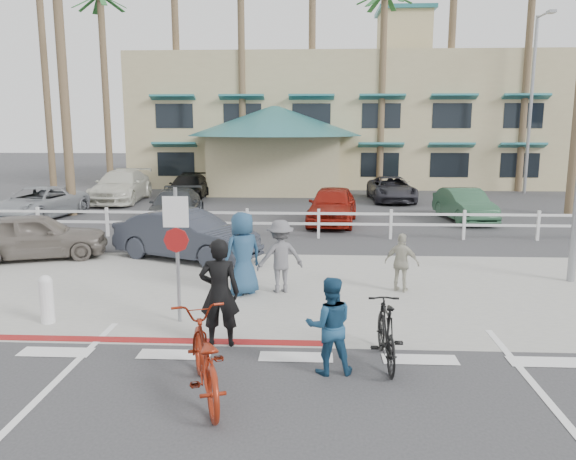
# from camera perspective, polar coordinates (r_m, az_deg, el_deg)

# --- Properties ---
(ground) EXTENTS (140.00, 140.00, 0.00)m
(ground) POSITION_cam_1_polar(r_m,az_deg,el_deg) (8.82, 0.67, -14.40)
(ground) COLOR #333335
(bike_path) EXTENTS (12.00, 16.00, 0.01)m
(bike_path) POSITION_cam_1_polar(r_m,az_deg,el_deg) (7.06, -0.00, -21.22)
(bike_path) COLOR #333335
(bike_path) RESTS_ON ground
(sidewalk_plaza) EXTENTS (22.00, 7.00, 0.01)m
(sidewalk_plaza) POSITION_cam_1_polar(r_m,az_deg,el_deg) (13.04, 1.44, -6.02)
(sidewalk_plaza) COLOR gray
(sidewalk_plaza) RESTS_ON ground
(cross_street) EXTENTS (40.00, 5.00, 0.01)m
(cross_street) POSITION_cam_1_polar(r_m,az_deg,el_deg) (16.91, 1.78, -2.17)
(cross_street) COLOR #333335
(cross_street) RESTS_ON ground
(parking_lot) EXTENTS (50.00, 16.00, 0.01)m
(parking_lot) POSITION_cam_1_polar(r_m,az_deg,el_deg) (26.26, 2.18, 2.37)
(parking_lot) COLOR #333335
(parking_lot) RESTS_ON ground
(curb_red) EXTENTS (7.00, 0.25, 0.02)m
(curb_red) POSITION_cam_1_polar(r_m,az_deg,el_deg) (10.45, -16.04, -10.69)
(curb_red) COLOR maroon
(curb_red) RESTS_ON ground
(rail_fence) EXTENTS (29.40, 0.16, 1.00)m
(rail_fence) POSITION_cam_1_polar(r_m,az_deg,el_deg) (18.77, 3.43, 0.63)
(rail_fence) COLOR silver
(rail_fence) RESTS_ON ground
(building) EXTENTS (28.00, 16.00, 11.30)m
(building) POSITION_cam_1_polar(r_m,az_deg,el_deg) (39.08, 5.50, 13.30)
(building) COLOR tan
(building) RESTS_ON ground
(sign_post) EXTENTS (0.50, 0.10, 2.90)m
(sign_post) POSITION_cam_1_polar(r_m,az_deg,el_deg) (10.76, -11.19, -1.85)
(sign_post) COLOR gray
(sign_post) RESTS_ON ground
(bollard_0) EXTENTS (0.26, 0.26, 0.95)m
(bollard_0) POSITION_cam_1_polar(r_m,az_deg,el_deg) (11.68, -23.32, -6.48)
(bollard_0) COLOR silver
(bollard_0) RESTS_ON ground
(streetlight_1) EXTENTS (0.60, 2.00, 9.50)m
(streetlight_1) POSITION_cam_1_polar(r_m,az_deg,el_deg) (34.08, 23.43, 11.40)
(streetlight_1) COLOR gray
(streetlight_1) RESTS_ON ground
(palm_0) EXTENTS (4.00, 4.00, 15.00)m
(palm_0) POSITION_cam_1_polar(r_m,az_deg,el_deg) (37.89, -23.52, 15.40)
(palm_0) COLOR #205328
(palm_0) RESTS_ON ground
(palm_1) EXTENTS (4.00, 4.00, 13.00)m
(palm_1) POSITION_cam_1_polar(r_m,az_deg,el_deg) (35.32, -18.12, 14.53)
(palm_1) COLOR #205328
(palm_1) RESTS_ON ground
(palm_2) EXTENTS (4.00, 4.00, 16.00)m
(palm_2) POSITION_cam_1_polar(r_m,az_deg,el_deg) (35.26, -11.29, 17.29)
(palm_2) COLOR #205328
(palm_2) RESTS_ON ground
(palm_3) EXTENTS (4.00, 4.00, 14.00)m
(palm_3) POSITION_cam_1_polar(r_m,az_deg,el_deg) (33.44, -4.72, 16.11)
(palm_3) COLOR #205328
(palm_3) RESTS_ON ground
(palm_4) EXTENTS (4.00, 4.00, 15.00)m
(palm_4) POSITION_cam_1_polar(r_m,az_deg,el_deg) (34.21, 2.45, 16.85)
(palm_4) COLOR #205328
(palm_4) RESTS_ON ground
(palm_5) EXTENTS (4.00, 4.00, 13.00)m
(palm_5) POSITION_cam_1_polar(r_m,az_deg,el_deg) (33.32, 9.57, 15.16)
(palm_5) COLOR #205328
(palm_5) RESTS_ON ground
(palm_6) EXTENTS (4.00, 4.00, 17.00)m
(palm_6) POSITION_cam_1_polar(r_m,az_deg,el_deg) (35.18, 16.29, 17.92)
(palm_6) COLOR #205328
(palm_6) RESTS_ON ground
(palm_7) EXTENTS (4.00, 4.00, 14.00)m
(palm_7) POSITION_cam_1_polar(r_m,az_deg,el_deg) (35.16, 23.12, 15.05)
(palm_7) COLOR #205328
(palm_7) RESTS_ON ground
(palm_10) EXTENTS (4.00, 4.00, 12.00)m
(palm_10) POSITION_cam_1_polar(r_m,az_deg,el_deg) (25.30, -21.95, 14.95)
(palm_10) COLOR #205328
(palm_10) RESTS_ON ground
(bike_red) EXTENTS (1.43, 2.33, 1.16)m
(bike_red) POSITION_cam_1_polar(r_m,az_deg,el_deg) (8.01, -8.53, -12.66)
(bike_red) COLOR maroon
(bike_red) RESTS_ON ground
(rider_red) EXTENTS (0.70, 0.48, 1.88)m
(rider_red) POSITION_cam_1_polar(r_m,az_deg,el_deg) (9.63, -6.98, -6.33)
(rider_red) COLOR black
(rider_red) RESTS_ON ground
(bike_black) EXTENTS (0.53, 1.75, 1.04)m
(bike_black) POSITION_cam_1_polar(r_m,az_deg,el_deg) (9.11, 9.94, -10.19)
(bike_black) COLOR black
(bike_black) RESTS_ON ground
(rider_black) EXTENTS (0.79, 0.65, 1.51)m
(rider_black) POSITION_cam_1_polar(r_m,az_deg,el_deg) (8.61, 4.24, -9.65)
(rider_black) COLOR navy
(rider_black) RESTS_ON ground
(pedestrian_a) EXTENTS (1.21, 0.93, 1.66)m
(pedestrian_a) POSITION_cam_1_polar(r_m,az_deg,el_deg) (12.63, -0.79, -2.71)
(pedestrian_a) COLOR #5C5B60
(pedestrian_a) RESTS_ON ground
(pedestrian_child) EXTENTS (0.86, 0.62, 1.35)m
(pedestrian_child) POSITION_cam_1_polar(r_m,az_deg,el_deg) (12.93, 11.48, -3.30)
(pedestrian_child) COLOR #AFAB98
(pedestrian_child) RESTS_ON ground
(pedestrian_b) EXTENTS (1.09, 1.03, 1.87)m
(pedestrian_b) POSITION_cam_1_polar(r_m,az_deg,el_deg) (12.47, -4.63, -2.41)
(pedestrian_b) COLOR navy
(pedestrian_b) RESTS_ON ground
(car_white_sedan) EXTENTS (4.44, 3.03, 1.39)m
(car_white_sedan) POSITION_cam_1_polar(r_m,az_deg,el_deg) (16.05, -10.28, -0.51)
(car_white_sedan) COLOR #282C36
(car_white_sedan) RESTS_ON ground
(car_red_compact) EXTENTS (4.17, 2.69, 1.32)m
(car_red_compact) POSITION_cam_1_polar(r_m,az_deg,el_deg) (17.39, -24.28, -0.55)
(car_red_compact) COLOR #696158
(car_red_compact) RESTS_ON ground
(lot_car_0) EXTENTS (2.87, 4.95, 1.30)m
(lot_car_0) POSITION_cam_1_polar(r_m,az_deg,el_deg) (24.87, -24.06, 2.51)
(lot_car_0) COLOR gray
(lot_car_0) RESTS_ON ground
(lot_car_1) EXTENTS (2.20, 4.62, 1.30)m
(lot_car_1) POSITION_cam_1_polar(r_m,az_deg,el_deg) (22.09, -11.35, 2.33)
(lot_car_1) COLOR #282B2E
(lot_car_1) RESTS_ON ground
(lot_car_2) EXTENTS (2.20, 4.42, 1.45)m
(lot_car_2) POSITION_cam_1_polar(r_m,az_deg,el_deg) (21.64, 4.53, 2.53)
(lot_car_2) COLOR maroon
(lot_car_2) RESTS_ON ground
(lot_car_3) EXTENTS (1.81, 4.02, 1.28)m
(lot_car_3) POSITION_cam_1_polar(r_m,az_deg,el_deg) (23.32, 17.48, 2.44)
(lot_car_3) COLOR #2B5138
(lot_car_3) RESTS_ON ground
(lot_car_4) EXTENTS (1.82, 4.40, 1.27)m
(lot_car_4) POSITION_cam_1_polar(r_m,az_deg,el_deg) (29.22, -10.07, 4.30)
(lot_car_4) COLOR black
(lot_car_4) RESTS_ON ground
(lot_car_5) EXTENTS (2.20, 4.49, 1.23)m
(lot_car_5) POSITION_cam_1_polar(r_m,az_deg,el_deg) (28.62, 10.47, 4.11)
(lot_car_5) COLOR #2B2A31
(lot_car_5) RESTS_ON ground
(lot_car_6) EXTENTS (2.45, 5.43, 1.55)m
(lot_car_6) POSITION_cam_1_polar(r_m,az_deg,el_deg) (29.12, -16.59, 4.27)
(lot_car_6) COLOR beige
(lot_car_6) RESTS_ON ground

